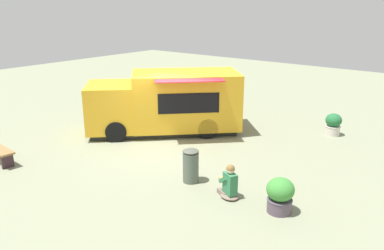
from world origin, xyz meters
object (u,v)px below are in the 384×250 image
(person_customer, at_px, (229,184))
(planter_flowering_far, at_px, (333,124))
(trash_bin, at_px, (191,166))
(food_truck, at_px, (167,103))
(planter_flowering_near, at_px, (280,195))

(person_customer, distance_m, planter_flowering_far, 6.38)
(planter_flowering_far, xyz_separation_m, trash_bin, (6.28, -1.61, 0.05))
(trash_bin, bearing_deg, person_customer, 85.86)
(person_customer, bearing_deg, food_truck, -121.86)
(food_truck, distance_m, trash_bin, 4.47)
(food_truck, height_order, trash_bin, food_truck)
(planter_flowering_near, bearing_deg, food_truck, -115.04)
(food_truck, xyz_separation_m, person_customer, (2.93, 4.71, -0.72))
(planter_flowering_near, xyz_separation_m, trash_bin, (0.02, -2.60, 0.03))
(person_customer, distance_m, trash_bin, 1.31)
(food_truck, height_order, planter_flowering_far, food_truck)
(food_truck, height_order, planter_flowering_near, food_truck)
(person_customer, bearing_deg, planter_flowering_far, 177.19)
(food_truck, xyz_separation_m, planter_flowering_near, (2.81, 6.01, -0.64))
(person_customer, relative_size, trash_bin, 0.96)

